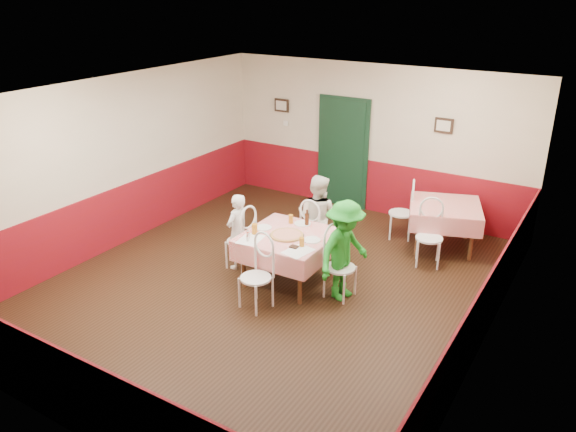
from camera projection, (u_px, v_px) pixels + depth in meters
The scene contains 39 objects.
floor at pixel (272, 285), 8.27m from camera, with size 7.00×7.00×0.00m, color black.
ceiling at pixel (270, 94), 7.20m from camera, with size 7.00×7.00×0.00m, color white.
back_wall at pixel (374, 140), 10.49m from camera, with size 6.00×0.10×2.80m, color beige.
front_wall at pixel (56, 314), 4.98m from camera, with size 6.00×0.10×2.80m, color beige.
left_wall at pixel (118, 162), 9.18m from camera, with size 0.10×7.00×2.80m, color beige.
right_wall at pixel (495, 245), 6.28m from camera, with size 0.10×7.00×2.80m, color beige.
wainscot_back at pixel (370, 186), 10.82m from camera, with size 6.00×0.03×1.00m, color maroon.
wainscot_front at pixel (72, 394), 5.34m from camera, with size 6.00×0.03×1.00m, color maroon.
wainscot_left at pixel (125, 213), 9.52m from camera, with size 0.03×7.00×1.00m, color maroon.
wainscot_right at pixel (483, 314), 6.64m from camera, with size 0.03×7.00×1.00m, color maroon.
door at pixel (343, 154), 10.87m from camera, with size 0.96×0.06×2.10m, color black.
picture_left at pixel (282, 105), 11.24m from camera, with size 0.32×0.03×0.26m, color black.
picture_right at pixel (444, 126), 9.65m from camera, with size 0.32×0.03×0.26m, color black.
thermostat at pixel (286, 123), 11.33m from camera, with size 0.10×0.03×0.10m, color white.
main_table at pixel (288, 258), 8.24m from camera, with size 1.22×1.22×0.77m, color red.
second_table at pixel (443, 226), 9.33m from camera, with size 1.12×1.12×0.77m, color red.
chair_left at pixel (241, 241), 8.62m from camera, with size 0.42×0.42×0.90m, color white, non-canonical shape.
chair_right at pixel (340, 268), 7.81m from camera, with size 0.42×0.42×0.90m, color white, non-canonical shape.
chair_far at pixel (315, 233), 8.89m from camera, with size 0.42×0.42×0.90m, color white, non-canonical shape.
chair_near at pixel (256, 278), 7.54m from camera, with size 0.42×0.42×0.90m, color white, non-canonical shape.
chair_second_a at pixel (401, 213), 9.67m from camera, with size 0.42×0.42×0.90m, color white, non-canonical shape.
chair_second_b at pixel (429, 238), 8.71m from camera, with size 0.42×0.42×0.90m, color white, non-canonical shape.
pizza at pixel (287, 235), 8.05m from camera, with size 0.48×0.48×0.03m, color #B74723.
plate_left at pixel (263, 228), 8.31m from camera, with size 0.25×0.25×0.01m, color white.
plate_right at pixel (312, 240), 7.91m from camera, with size 0.25×0.25×0.01m, color white.
plate_far at pixel (303, 224), 8.44m from camera, with size 0.25×0.25×0.01m, color white.
glass_a at pixel (255, 229), 8.09m from camera, with size 0.08×0.08×0.15m, color #BF7219.
glass_b at pixel (302, 242), 7.71m from camera, with size 0.07×0.07×0.13m, color #BF7219.
glass_c at pixel (291, 219), 8.46m from camera, with size 0.07×0.07×0.13m, color #BF7219.
beer_bottle at pixel (307, 218), 8.36m from camera, with size 0.06×0.06×0.23m, color #381C0A.
shaker_a at pixel (249, 236), 7.94m from camera, with size 0.04×0.04×0.09m, color silver.
shaker_b at pixel (248, 238), 7.87m from camera, with size 0.04×0.04×0.09m, color silver.
shaker_c at pixel (248, 233), 8.03m from camera, with size 0.04×0.04×0.09m, color #B23319.
menu_left at pixel (250, 239), 7.94m from camera, with size 0.30×0.40×0.00m, color white.
menu_right at pixel (298, 251), 7.59m from camera, with size 0.30×0.40×0.00m, color white.
wallet at pixel (294, 247), 7.69m from camera, with size 0.11×0.09×0.02m, color black.
diner_left at pixel (238, 231), 8.58m from camera, with size 0.44×0.29×1.20m, color gray.
diner_far at pixel (317, 218), 8.83m from camera, with size 0.68×0.53×1.40m, color gray.
diner_right at pixel (344, 251), 7.68m from camera, with size 0.94×0.54×1.45m, color gray.
Camera 1 is at (3.99, -6.05, 4.12)m, focal length 35.00 mm.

